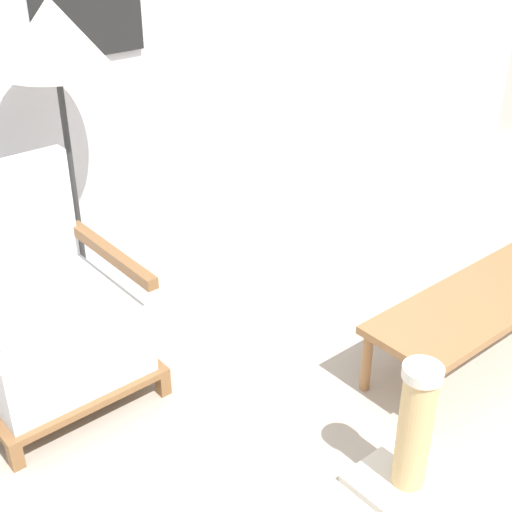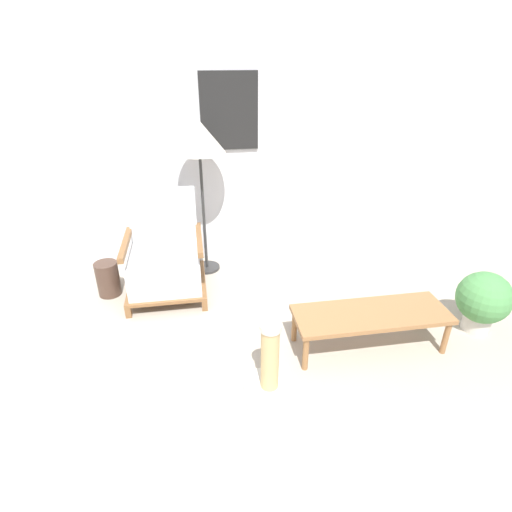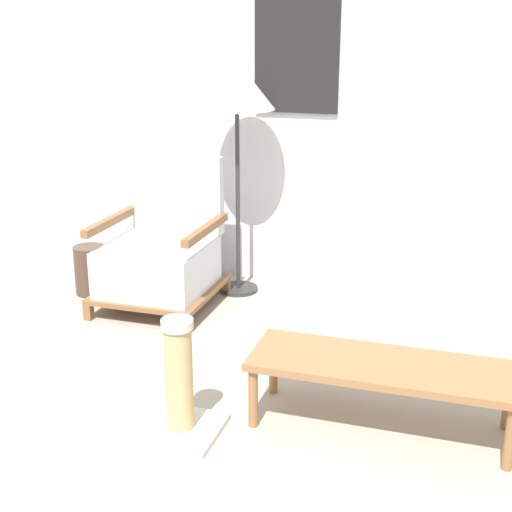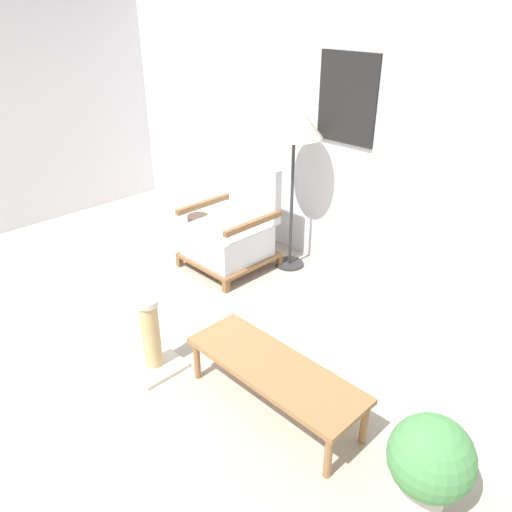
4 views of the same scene
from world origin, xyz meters
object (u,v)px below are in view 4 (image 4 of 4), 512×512
object	(u,v)px
coffee_table	(274,371)
potted_plant	(430,460)
vase	(199,231)
scratching_post	(152,343)
armchair	(232,233)
floor_lamp	(294,124)

from	to	relation	value
coffee_table	potted_plant	world-z (taller)	potted_plant
vase	coffee_table	bearing A→B (deg)	-27.71
coffee_table	scratching_post	distance (m)	0.90
armchair	potted_plant	size ratio (longest dim) A/B	1.79
coffee_table	scratching_post	bearing A→B (deg)	-159.57
armchair	vase	distance (m)	0.57
armchair	coffee_table	world-z (taller)	armchair
vase	potted_plant	distance (m)	3.28
floor_lamp	coffee_table	bearing A→B (deg)	-51.09
armchair	floor_lamp	world-z (taller)	floor_lamp
armchair	vase	size ratio (longest dim) A/B	2.82
floor_lamp	scratching_post	xyz separation A→B (m)	(0.34, -1.77, -1.13)
armchair	potted_plant	world-z (taller)	armchair
armchair	scratching_post	size ratio (longest dim) A/B	1.71
floor_lamp	vase	world-z (taller)	floor_lamp
vase	floor_lamp	bearing A→B (deg)	20.26
coffee_table	potted_plant	distance (m)	0.99
floor_lamp	scratching_post	bearing A→B (deg)	-79.29
armchair	scratching_post	xyz separation A→B (m)	(0.73, -1.39, -0.13)
potted_plant	scratching_post	world-z (taller)	scratching_post
coffee_table	scratching_post	size ratio (longest dim) A/B	2.15
armchair	coffee_table	bearing A→B (deg)	-34.42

